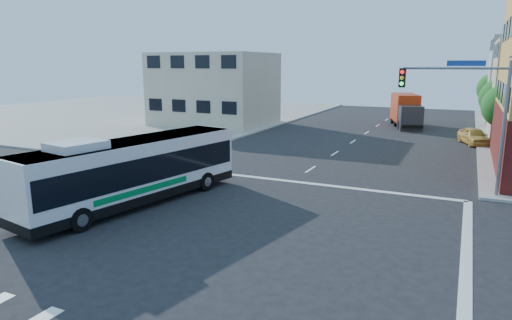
% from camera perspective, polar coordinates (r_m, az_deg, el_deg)
% --- Properties ---
extents(ground, '(120.00, 120.00, 0.00)m').
position_cam_1_polar(ground, '(18.89, -5.79, -9.32)').
color(ground, black).
rests_on(ground, ground).
extents(sidewalk_nw, '(50.00, 50.00, 0.15)m').
position_cam_1_polar(sidewalk_nw, '(67.06, -16.40, 5.70)').
color(sidewalk_nw, gray).
rests_on(sidewalk_nw, ground).
extents(building_west, '(12.06, 10.06, 8.00)m').
position_cam_1_polar(building_west, '(52.15, -5.19, 8.81)').
color(building_west, beige).
rests_on(building_west, ground).
extents(signal_mast_ne, '(7.91, 1.13, 8.07)m').
position_cam_1_polar(signal_mast_ne, '(25.76, 25.04, 6.73)').
color(signal_mast_ne, slate).
rests_on(signal_mast_ne, ground).
extents(street_tree_a, '(3.60, 3.60, 5.53)m').
position_cam_1_polar(street_tree_a, '(43.21, 28.79, 6.19)').
color(street_tree_a, '#352513').
rests_on(street_tree_a, ground).
extents(street_tree_b, '(3.80, 3.80, 5.79)m').
position_cam_1_polar(street_tree_b, '(51.17, 28.29, 7.10)').
color(street_tree_b, '#352513').
rests_on(street_tree_b, ground).
extents(street_tree_c, '(3.40, 3.40, 5.29)m').
position_cam_1_polar(street_tree_c, '(59.16, 27.88, 7.33)').
color(street_tree_c, '#352513').
rests_on(street_tree_c, ground).
extents(street_tree_d, '(4.00, 4.00, 6.03)m').
position_cam_1_polar(street_tree_d, '(67.12, 27.63, 8.10)').
color(street_tree_d, '#352513').
rests_on(street_tree_d, ground).
extents(transit_bus, '(4.80, 12.29, 3.56)m').
position_cam_1_polar(transit_bus, '(23.07, -15.01, -1.21)').
color(transit_bus, black).
rests_on(transit_bus, ground).
extents(box_truck, '(4.40, 8.15, 3.53)m').
position_cam_1_polar(box_truck, '(52.92, 18.24, 5.81)').
color(box_truck, '#26272C').
rests_on(box_truck, ground).
extents(parked_car, '(3.03, 4.56, 1.44)m').
position_cam_1_polar(parked_car, '(43.53, 25.59, 2.72)').
color(parked_car, gold).
rests_on(parked_car, ground).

